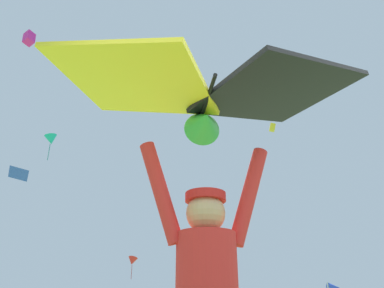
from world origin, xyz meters
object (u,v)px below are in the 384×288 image
object	(u,v)px
distant_kite_magenta_mid_right	(29,38)
held_stunt_kite	(206,94)
distant_kite_teal_high_right	(51,140)
distant_kite_yellow_far_center	(272,127)
distant_kite_red_mid_left	(132,261)
distant_kite_blue_overhead_distant	(19,173)

from	to	relation	value
distant_kite_magenta_mid_right	held_stunt_kite	bearing A→B (deg)	-63.14
held_stunt_kite	distant_kite_magenta_mid_right	size ratio (longest dim) A/B	1.58
distant_kite_teal_high_right	distant_kite_yellow_far_center	world-z (taller)	distant_kite_yellow_far_center
held_stunt_kite	distant_kite_teal_high_right	world-z (taller)	distant_kite_teal_high_right
distant_kite_red_mid_left	held_stunt_kite	bearing A→B (deg)	-84.83
distant_kite_red_mid_left	distant_kite_teal_high_right	bearing A→B (deg)	169.22
distant_kite_red_mid_left	distant_kite_yellow_far_center	world-z (taller)	distant_kite_yellow_far_center
held_stunt_kite	distant_kite_yellow_far_center	bearing A→B (deg)	71.31
distant_kite_magenta_mid_right	distant_kite_teal_high_right	world-z (taller)	distant_kite_magenta_mid_right
distant_kite_magenta_mid_right	distant_kite_yellow_far_center	xyz separation A→B (m)	(23.03, 11.17, -1.49)
held_stunt_kite	distant_kite_red_mid_left	xyz separation A→B (m)	(-2.40, 26.49, 2.26)
distant_kite_magenta_mid_right	distant_kite_blue_overhead_distant	world-z (taller)	distant_kite_magenta_mid_right
distant_kite_red_mid_left	distant_kite_teal_high_right	size ratio (longest dim) A/B	0.66
held_stunt_kite	distant_kite_teal_high_right	size ratio (longest dim) A/B	0.85
distant_kite_red_mid_left	distant_kite_magenta_mid_right	world-z (taller)	distant_kite_magenta_mid_right
distant_kite_red_mid_left	distant_kite_yellow_far_center	bearing A→B (deg)	28.27
held_stunt_kite	distant_kite_blue_overhead_distant	xyz separation A→B (m)	(-6.72, 14.15, 4.44)
distant_kite_red_mid_left	distant_kite_blue_overhead_distant	distance (m)	13.25
distant_kite_teal_high_right	distant_kite_blue_overhead_distant	xyz separation A→B (m)	(3.42, -13.81, -8.02)
distant_kite_teal_high_right	distant_kite_blue_overhead_distant	bearing A→B (deg)	-76.09
distant_kite_blue_overhead_distant	distant_kite_yellow_far_center	size ratio (longest dim) A/B	1.00
distant_kite_magenta_mid_right	distant_kite_yellow_far_center	bearing A→B (deg)	25.88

